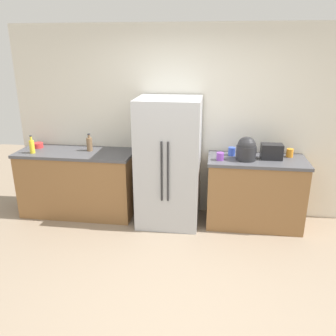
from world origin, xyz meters
The scene contains 13 objects.
ground_plane centered at (0.00, 0.00, 0.00)m, with size 9.89×9.89×0.00m, color gray.
kitchen_back_panel centered at (0.00, 1.92, 1.30)m, with size 4.95×0.10×2.61m, color silver.
counter_left centered at (-1.54, 1.56, 0.47)m, with size 1.61×0.64×0.94m.
counter_right centered at (0.93, 1.56, 0.47)m, with size 1.27×0.64×0.94m.
refrigerator centered at (-0.22, 1.50, 0.85)m, with size 0.82×0.74×1.71m.
toaster centered at (1.11, 1.58, 1.03)m, with size 0.27×0.17×0.20m, color black.
rice_cooker centered at (0.78, 1.50, 1.08)m, with size 0.25×0.25×0.30m.
bottle_a centered at (-1.35, 1.62, 1.03)m, with size 0.08×0.08×0.24m.
bottle_b centered at (-2.08, 1.40, 1.03)m, with size 0.07×0.07×0.25m.
cup_a centered at (0.61, 1.67, 0.99)m, with size 0.09×0.09×0.11m, color blue.
cup_b centered at (0.45, 1.44, 0.99)m, with size 0.09×0.09×0.10m, color purple.
cup_c centered at (1.36, 1.71, 0.99)m, with size 0.09×0.09×0.11m, color orange.
bowl_a centered at (-2.14, 1.67, 0.97)m, with size 0.15×0.15×0.07m, color red.
Camera 1 is at (0.37, -2.83, 2.30)m, focal length 36.99 mm.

